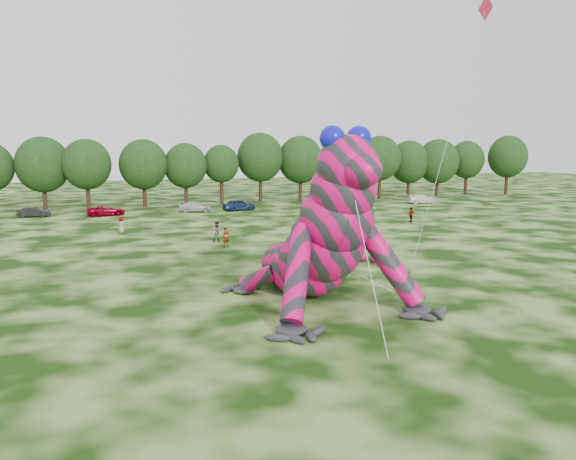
{
  "coord_description": "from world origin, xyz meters",
  "views": [
    {
      "loc": [
        -16.82,
        -24.06,
        8.69
      ],
      "look_at": [
        -6.72,
        5.01,
        4.0
      ],
      "focal_mm": 35.0,
      "sensor_mm": 36.0,
      "label": 1
    }
  ],
  "objects_px": {
    "spectator_0": "(226,238)",
    "car_6": "(347,202)",
    "flying_kite": "(479,31)",
    "car_5": "(324,204)",
    "tree_12": "(338,171)",
    "spectator_2": "(350,217)",
    "tree_10": "(260,167)",
    "tree_7": "(144,173)",
    "tree_8": "(186,174)",
    "tree_5": "(43,173)",
    "car_1": "(34,212)",
    "tree_11": "(300,168)",
    "tree_13": "(380,167)",
    "tree_14": "(409,169)",
    "car_7": "(422,199)",
    "car_3": "(195,207)",
    "spectator_5": "(360,238)",
    "spectator_4": "(121,225)",
    "spectator_3": "(411,215)",
    "tree_15": "(438,168)",
    "inflatable_gecko": "(302,212)",
    "spectator_1": "(218,232)",
    "tree_17": "(507,165)",
    "tree_9": "(221,175)",
    "tree_16": "(466,168)",
    "car_4": "(239,205)",
    "tree_6": "(87,174)",
    "car_2": "(106,211)"
  },
  "relations": [
    {
      "from": "spectator_4",
      "to": "spectator_3",
      "type": "bearing_deg",
      "value": 98.85
    },
    {
      "from": "spectator_0",
      "to": "car_6",
      "type": "bearing_deg",
      "value": 37.21
    },
    {
      "from": "tree_14",
      "to": "car_7",
      "type": "distance_m",
      "value": 12.04
    },
    {
      "from": "tree_8",
      "to": "car_3",
      "type": "xyz_separation_m",
      "value": [
        -0.19,
        -8.18,
        -3.85
      ]
    },
    {
      "from": "car_4",
      "to": "tree_14",
      "type": "bearing_deg",
      "value": -79.75
    },
    {
      "from": "inflatable_gecko",
      "to": "spectator_2",
      "type": "relative_size",
      "value": 12.1
    },
    {
      "from": "tree_11",
      "to": "car_1",
      "type": "relative_size",
      "value": 2.67
    },
    {
      "from": "inflatable_gecko",
      "to": "tree_8",
      "type": "xyz_separation_m",
      "value": [
        1.29,
        50.98,
        -0.36
      ]
    },
    {
      "from": "tree_10",
      "to": "spectator_1",
      "type": "relative_size",
      "value": 5.76
    },
    {
      "from": "tree_7",
      "to": "car_1",
      "type": "relative_size",
      "value": 2.51
    },
    {
      "from": "tree_5",
      "to": "tree_12",
      "type": "relative_size",
      "value": 1.09
    },
    {
      "from": "tree_10",
      "to": "spectator_0",
      "type": "bearing_deg",
      "value": -110.7
    },
    {
      "from": "flying_kite",
      "to": "car_5",
      "type": "xyz_separation_m",
      "value": [
        7.62,
        41.32,
        -14.68
      ]
    },
    {
      "from": "car_3",
      "to": "spectator_5",
      "type": "relative_size",
      "value": 2.66
    },
    {
      "from": "tree_12",
      "to": "spectator_0",
      "type": "distance_m",
      "value": 44.39
    },
    {
      "from": "inflatable_gecko",
      "to": "tree_5",
      "type": "xyz_separation_m",
      "value": [
        -17.62,
        52.43,
        0.07
      ]
    },
    {
      "from": "tree_6",
      "to": "car_2",
      "type": "xyz_separation_m",
      "value": [
        2.07,
        -8.37,
        -4.11
      ]
    },
    {
      "from": "tree_6",
      "to": "spectator_0",
      "type": "relative_size",
      "value": 5.57
    },
    {
      "from": "tree_17",
      "to": "tree_10",
      "type": "bearing_deg",
      "value": 177.54
    },
    {
      "from": "tree_15",
      "to": "spectator_1",
      "type": "xyz_separation_m",
      "value": [
        -44.91,
        -32.58,
        -3.91
      ]
    },
    {
      "from": "tree_5",
      "to": "spectator_0",
      "type": "xyz_separation_m",
      "value": [
        16.78,
        -36.22,
        -4.05
      ]
    },
    {
      "from": "tree_13",
      "to": "spectator_0",
      "type": "xyz_separation_m",
      "value": [
        -33.48,
        -34.91,
        -4.21
      ]
    },
    {
      "from": "car_6",
      "to": "spectator_3",
      "type": "distance_m",
      "value": 16.55
    },
    {
      "from": "tree_12",
      "to": "spectator_4",
      "type": "xyz_separation_m",
      "value": [
        -34.42,
        -24.51,
        -3.67
      ]
    },
    {
      "from": "spectator_4",
      "to": "tree_17",
      "type": "bearing_deg",
      "value": 122.36
    },
    {
      "from": "tree_14",
      "to": "car_6",
      "type": "distance_m",
      "value": 20.49
    },
    {
      "from": "tree_9",
      "to": "car_3",
      "type": "bearing_deg",
      "value": -122.64
    },
    {
      "from": "inflatable_gecko",
      "to": "spectator_0",
      "type": "xyz_separation_m",
      "value": [
        -0.84,
        16.2,
        -3.98
      ]
    },
    {
      "from": "car_7",
      "to": "spectator_2",
      "type": "height_order",
      "value": "spectator_2"
    },
    {
      "from": "tree_13",
      "to": "spectator_0",
      "type": "relative_size",
      "value": 5.94
    },
    {
      "from": "inflatable_gecko",
      "to": "flying_kite",
      "type": "relative_size",
      "value": 1.11
    },
    {
      "from": "tree_7",
      "to": "car_3",
      "type": "xyz_separation_m",
      "value": [
        5.68,
        -8.0,
        -4.11
      ]
    },
    {
      "from": "spectator_1",
      "to": "car_1",
      "type": "bearing_deg",
      "value": 131.96
    },
    {
      "from": "tree_8",
      "to": "car_6",
      "type": "bearing_deg",
      "value": -24.23
    },
    {
      "from": "tree_15",
      "to": "spectator_1",
      "type": "relative_size",
      "value": 5.28
    },
    {
      "from": "tree_10",
      "to": "tree_15",
      "type": "height_order",
      "value": "tree_10"
    },
    {
      "from": "tree_17",
      "to": "spectator_4",
      "type": "distance_m",
      "value": 70.5
    },
    {
      "from": "spectator_4",
      "to": "spectator_5",
      "type": "xyz_separation_m",
      "value": [
        18.86,
        -14.73,
        -0.0
      ]
    },
    {
      "from": "car_5",
      "to": "spectator_0",
      "type": "bearing_deg",
      "value": 140.83
    },
    {
      "from": "tree_7",
      "to": "tree_8",
      "type": "bearing_deg",
      "value": 1.78
    },
    {
      "from": "tree_13",
      "to": "tree_10",
      "type": "bearing_deg",
      "value": 175.79
    },
    {
      "from": "flying_kite",
      "to": "spectator_1",
      "type": "xyz_separation_m",
      "value": [
        -11.59,
        20.4,
        -14.43
      ]
    },
    {
      "from": "tree_12",
      "to": "spectator_2",
      "type": "distance_m",
      "value": 28.39
    },
    {
      "from": "inflatable_gecko",
      "to": "spectator_3",
      "type": "height_order",
      "value": "inflatable_gecko"
    },
    {
      "from": "tree_15",
      "to": "car_3",
      "type": "height_order",
      "value": "tree_15"
    },
    {
      "from": "car_1",
      "to": "car_6",
      "type": "bearing_deg",
      "value": -87.59
    },
    {
      "from": "tree_10",
      "to": "tree_16",
      "type": "bearing_deg",
      "value": 1.2
    },
    {
      "from": "tree_5",
      "to": "tree_16",
      "type": "relative_size",
      "value": 1.05
    },
    {
      "from": "tree_13",
      "to": "car_2",
      "type": "xyz_separation_m",
      "value": [
        -42.62,
        -8.81,
        -4.43
      ]
    },
    {
      "from": "tree_11",
      "to": "tree_10",
      "type": "bearing_deg",
      "value": 176.56
    }
  ]
}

